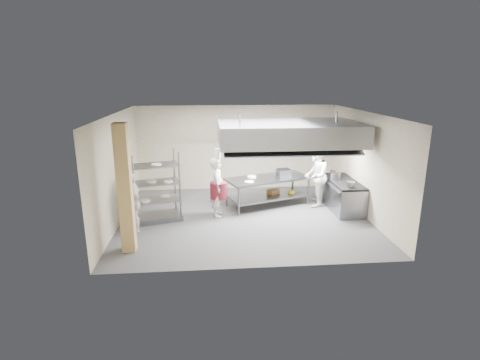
{
  "coord_description": "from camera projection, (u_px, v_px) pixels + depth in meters",
  "views": [
    {
      "loc": [
        -1.01,
        -10.17,
        3.95
      ],
      "look_at": [
        -0.11,
        0.2,
        1.07
      ],
      "focal_mm": 28.0,
      "sensor_mm": 36.0,
      "label": 1
    }
  ],
  "objects": [
    {
      "name": "hood_strip_b",
      "position": [
        318.0,
        143.0,
        10.91
      ],
      "size": [
        1.6,
        0.12,
        0.04
      ],
      "primitive_type": "cube",
      "color": "white",
      "rests_on": "exhaust_hood"
    },
    {
      "name": "column",
      "position": [
        125.0,
        189.0,
        8.43
      ],
      "size": [
        0.3,
        0.3,
        3.0
      ],
      "primitive_type": "cube",
      "color": "tan",
      "rests_on": "floor"
    },
    {
      "name": "pass_rack",
      "position": [
        156.0,
        186.0,
        10.46
      ],
      "size": [
        1.48,
        1.11,
        1.98
      ],
      "primitive_type": null,
      "rotation": [
        0.0,
        0.0,
        0.29
      ],
      "color": "gray",
      "rests_on": "floor"
    },
    {
      "name": "chef_line",
      "position": [
        315.0,
        176.0,
        11.66
      ],
      "size": [
        1.03,
        1.15,
        1.94
      ],
      "primitive_type": "imported",
      "rotation": [
        0.0,
        0.0,
        -1.96
      ],
      "color": "white",
      "rests_on": "floor"
    },
    {
      "name": "exhaust_hood",
      "position": [
        288.0,
        133.0,
        10.75
      ],
      "size": [
        4.0,
        2.5,
        0.6
      ],
      "primitive_type": "cube",
      "color": "gray",
      "rests_on": "ceiling"
    },
    {
      "name": "stockpot",
      "position": [
        336.0,
        176.0,
        11.49
      ],
      "size": [
        0.29,
        0.29,
        0.2
      ],
      "primitive_type": "cylinder",
      "color": "gray",
      "rests_on": "range_top"
    },
    {
      "name": "wall_left",
      "position": [
        117.0,
        170.0,
        10.21
      ],
      "size": [
        0.0,
        6.0,
        6.0
      ],
      "primitive_type": "plane",
      "rotation": [
        1.57,
        0.0,
        1.57
      ],
      "color": "gray",
      "rests_on": "ground"
    },
    {
      "name": "wall_shelf",
      "position": [
        287.0,
        148.0,
        13.38
      ],
      "size": [
        1.5,
        0.28,
        0.04
      ],
      "primitive_type": "cube",
      "color": "gray",
      "rests_on": "wall_back"
    },
    {
      "name": "chef_plating",
      "position": [
        133.0,
        202.0,
        9.74
      ],
      "size": [
        0.75,
        1.0,
        1.58
      ],
      "primitive_type": "imported",
      "rotation": [
        0.0,
        0.0,
        -1.13
      ],
      "color": "silver",
      "rests_on": "floor"
    },
    {
      "name": "ceiling",
      "position": [
        245.0,
        113.0,
        10.1
      ],
      "size": [
        7.0,
        7.0,
        0.0
      ],
      "primitive_type": "plane",
      "rotation": [
        3.14,
        0.0,
        0.0
      ],
      "color": "silver",
      "rests_on": "wall_back"
    },
    {
      "name": "chef_head",
      "position": [
        217.0,
        187.0,
        10.81
      ],
      "size": [
        0.44,
        0.65,
        1.74
      ],
      "primitive_type": "imported",
      "rotation": [
        0.0,
        0.0,
        1.54
      ],
      "color": "white",
      "rests_on": "floor"
    },
    {
      "name": "griddle",
      "position": [
        284.0,
        173.0,
        11.9
      ],
      "size": [
        0.47,
        0.4,
        0.2
      ],
      "primitive_type": "cube",
      "rotation": [
        0.0,
        0.0,
        0.23
      ],
      "color": "slate",
      "rests_on": "island_worktop"
    },
    {
      "name": "floor",
      "position": [
        244.0,
        217.0,
        10.9
      ],
      "size": [
        7.0,
        7.0,
        0.0
      ],
      "primitive_type": "plane",
      "color": "#3C3C3F",
      "rests_on": "ground"
    },
    {
      "name": "island",
      "position": [
        268.0,
        191.0,
        11.81
      ],
      "size": [
        2.81,
        1.9,
        0.91
      ],
      "primitive_type": null,
      "rotation": [
        0.0,
        0.0,
        0.35
      ],
      "color": "slate",
      "rests_on": "floor"
    },
    {
      "name": "island_undershelf",
      "position": [
        268.0,
        196.0,
        11.85
      ],
      "size": [
        2.58,
        1.73,
        0.04
      ],
      "primitive_type": "cube",
      "rotation": [
        0.0,
        0.0,
        0.35
      ],
      "color": "slate",
      "rests_on": "island"
    },
    {
      "name": "range_top",
      "position": [
        343.0,
        181.0,
        11.41
      ],
      "size": [
        0.78,
        1.96,
        0.06
      ],
      "primitive_type": "cube",
      "color": "black",
      "rests_on": "cooking_range"
    },
    {
      "name": "island_worktop",
      "position": [
        268.0,
        178.0,
        11.7
      ],
      "size": [
        2.81,
        1.9,
        0.06
      ],
      "primitive_type": "cube",
      "rotation": [
        0.0,
        0.0,
        0.35
      ],
      "color": "gray",
      "rests_on": "island"
    },
    {
      "name": "plate_stack",
      "position": [
        156.0,
        199.0,
        10.56
      ],
      "size": [
        0.28,
        0.28,
        0.05
      ],
      "primitive_type": "cylinder",
      "color": "white",
      "rests_on": "pass_rack"
    },
    {
      "name": "wall_back",
      "position": [
        236.0,
        148.0,
        13.38
      ],
      "size": [
        7.0,
        0.0,
        7.0
      ],
      "primitive_type": "plane",
      "rotation": [
        1.57,
        0.0,
        0.0
      ],
      "color": "gray",
      "rests_on": "ground"
    },
    {
      "name": "wicker_basket",
      "position": [
        273.0,
        192.0,
        11.96
      ],
      "size": [
        0.43,
        0.4,
        0.15
      ],
      "primitive_type": "cube",
      "rotation": [
        0.0,
        0.0,
        0.63
      ],
      "color": "olive",
      "rests_on": "island_undershelf"
    },
    {
      "name": "cooking_range",
      "position": [
        342.0,
        195.0,
        11.53
      ],
      "size": [
        0.8,
        2.0,
        0.84
      ],
      "primitive_type": "cube",
      "color": "slate",
      "rests_on": "floor"
    },
    {
      "name": "wall_right",
      "position": [
        365.0,
        165.0,
        10.79
      ],
      "size": [
        0.0,
        6.0,
        6.0
      ],
      "primitive_type": "plane",
      "rotation": [
        1.57,
        0.0,
        -1.57
      ],
      "color": "gray",
      "rests_on": "ground"
    },
    {
      "name": "hood_strip_a",
      "position": [
        257.0,
        144.0,
        10.76
      ],
      "size": [
        1.6,
        0.12,
        0.04
      ],
      "primitive_type": "cube",
      "color": "white",
      "rests_on": "exhaust_hood"
    }
  ]
}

